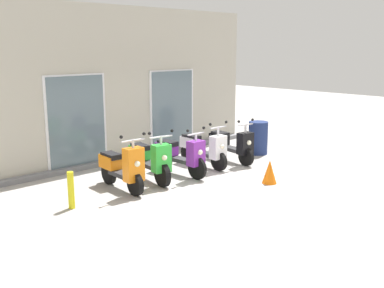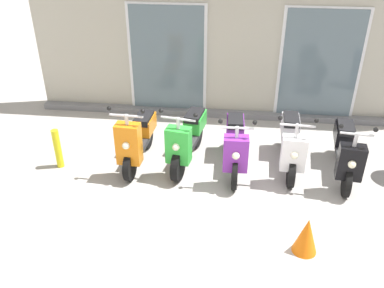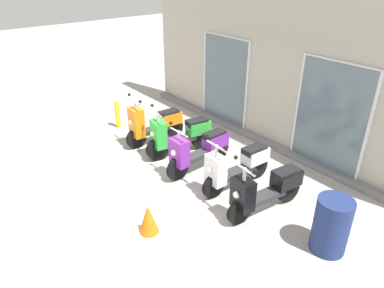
{
  "view_description": "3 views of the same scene",
  "coord_description": "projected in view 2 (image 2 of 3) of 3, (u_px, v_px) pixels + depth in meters",
  "views": [
    {
      "loc": [
        -6.86,
        -6.58,
        2.93
      ],
      "look_at": [
        0.18,
        0.8,
        0.72
      ],
      "focal_mm": 42.25,
      "sensor_mm": 36.0,
      "label": 1
    },
    {
      "loc": [
        -0.09,
        -4.96,
        3.87
      ],
      "look_at": [
        -0.76,
        0.8,
        0.52
      ],
      "focal_mm": 38.48,
      "sensor_mm": 36.0,
      "label": 2
    },
    {
      "loc": [
        4.83,
        -3.14,
        3.97
      ],
      "look_at": [
        -0.21,
        0.9,
        0.57
      ],
      "focal_mm": 33.27,
      "sensor_mm": 36.0,
      "label": 3
    }
  ],
  "objects": [
    {
      "name": "scooter_black",
      "position": [
        346.0,
        151.0,
        6.61
      ],
      "size": [
        0.56,
        1.61,
        1.18
      ],
      "color": "black",
      "rests_on": "ground_plane"
    },
    {
      "name": "ground_plane",
      "position": [
        236.0,
        203.0,
        6.2
      ],
      "size": [
        40.0,
        40.0,
        0.0
      ],
      "primitive_type": "plane",
      "color": "#A8A39E"
    },
    {
      "name": "curb_bollard",
      "position": [
        58.0,
        149.0,
        6.9
      ],
      "size": [
        0.12,
        0.12,
        0.7
      ],
      "primitive_type": "cylinder",
      "color": "yellow",
      "rests_on": "ground_plane"
    },
    {
      "name": "scooter_orange",
      "position": [
        137.0,
        138.0,
        6.92
      ],
      "size": [
        0.6,
        1.53,
        1.26
      ],
      "color": "black",
      "rests_on": "ground_plane"
    },
    {
      "name": "scooter_purple",
      "position": [
        235.0,
        143.0,
        6.77
      ],
      "size": [
        0.57,
        1.64,
        1.18
      ],
      "color": "black",
      "rests_on": "ground_plane"
    },
    {
      "name": "storefront_facade",
      "position": [
        245.0,
        24.0,
        7.98
      ],
      "size": [
        8.53,
        0.5,
        3.94
      ],
      "color": "#B2AD9E",
      "rests_on": "ground_plane"
    },
    {
      "name": "scooter_white",
      "position": [
        291.0,
        143.0,
        6.84
      ],
      "size": [
        0.59,
        1.62,
        1.19
      ],
      "color": "black",
      "rests_on": "ground_plane"
    },
    {
      "name": "traffic_cone",
      "position": [
        306.0,
        235.0,
        5.21
      ],
      "size": [
        0.32,
        0.32,
        0.52
      ],
      "primitive_type": "cone",
      "color": "orange",
      "rests_on": "ground_plane"
    },
    {
      "name": "scooter_green",
      "position": [
        187.0,
        138.0,
        6.96
      ],
      "size": [
        0.65,
        1.64,
        1.21
      ],
      "color": "black",
      "rests_on": "ground_plane"
    }
  ]
}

